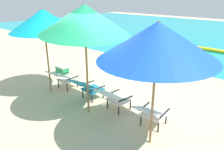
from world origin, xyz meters
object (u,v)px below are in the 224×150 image
beach_umbrella_center (85,20)px  beach_umbrella_right (157,41)px  swim_buoy (210,50)px  lounge_chair_near_left (88,87)px  lounge_chair_near_right (114,97)px  lounge_chair_far_left (63,77)px  beach_umbrella_left (44,20)px  cooler_box (62,70)px  lounge_chair_far_right (151,113)px

beach_umbrella_center → beach_umbrella_right: bearing=-0.5°
swim_buoy → lounge_chair_near_left: size_ratio=1.74×
lounge_chair_near_right → beach_umbrella_center: 2.06m
lounge_chair_far_left → beach_umbrella_right: (3.53, -0.48, 1.72)m
swim_buoy → beach_umbrella_right: size_ratio=0.53×
lounge_chair_far_left → beach_umbrella_center: 2.60m
swim_buoy → lounge_chair_far_left: (-1.90, -8.08, 0.31)m
lounge_chair_near_left → beach_umbrella_right: size_ratio=0.30×
lounge_chair_far_left → beach_umbrella_left: bearing=-121.2°
swim_buoy → lounge_chair_far_left: lounge_chair_far_left is taller
lounge_chair_near_right → cooler_box: (-3.34, 0.86, -0.24)m
lounge_chair_near_left → cooler_box: (-2.36, 0.86, -0.24)m
lounge_chair_near_right → lounge_chair_far_right: (1.12, -0.04, 0.00)m
swim_buoy → cooler_box: (-3.12, -7.21, 0.06)m
lounge_chair_far_left → beach_umbrella_right: bearing=-7.8°
beach_umbrella_right → lounge_chair_near_right: bearing=161.0°
lounge_chair_near_right → beach_umbrella_right: size_ratio=0.31×
lounge_chair_near_left → lounge_chair_far_right: same height
lounge_chair_near_left → lounge_chair_far_right: size_ratio=1.01×
swim_buoy → lounge_chair_far_right: size_ratio=1.75×
lounge_chair_near_left → lounge_chair_far_right: 2.10m
lounge_chair_far_right → lounge_chair_near_left: bearing=178.8°
beach_umbrella_center → cooler_box: beach_umbrella_center is taller
lounge_chair_near_left → swim_buoy: bearing=84.7°
beach_umbrella_right → cooler_box: 5.31m
lounge_chair_far_right → cooler_box: 4.56m
lounge_chair_near_left → beach_umbrella_left: size_ratio=0.37×
lounge_chair_far_right → cooler_box: size_ratio=1.92×
lounge_chair_near_right → cooler_box: lounge_chair_near_right is taller
lounge_chair_near_right → beach_umbrella_center: size_ratio=0.34×
swim_buoy → beach_umbrella_left: (-2.11, -8.42, 2.08)m
lounge_chair_near_left → beach_umbrella_right: 2.98m
lounge_chair_near_right → beach_umbrella_right: beach_umbrella_right is taller
swim_buoy → cooler_box: cooler_box is taller
swim_buoy → lounge_chair_far_right: (1.35, -8.11, 0.31)m
beach_umbrella_center → beach_umbrella_right: (1.87, -0.02, -0.23)m
beach_umbrella_center → lounge_chair_near_left: bearing=137.4°
lounge_chair_far_right → beach_umbrella_right: bearing=-57.8°
lounge_chair_far_left → lounge_chair_far_right: 3.25m
beach_umbrella_right → beach_umbrella_center: bearing=179.5°
beach_umbrella_left → beach_umbrella_right: bearing=-2.1°
beach_umbrella_center → cooler_box: 3.85m
swim_buoy → beach_umbrella_right: beach_umbrella_right is taller
lounge_chair_far_right → swim_buoy: bearing=99.4°
lounge_chair_near_right → beach_umbrella_right: 2.27m
swim_buoy → lounge_chair_near_right: 8.08m
lounge_chair_near_right → lounge_chair_far_right: 1.12m
beach_umbrella_left → lounge_chair_near_left: bearing=14.4°
lounge_chair_far_left → cooler_box: size_ratio=1.86×
swim_buoy → cooler_box: 7.86m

